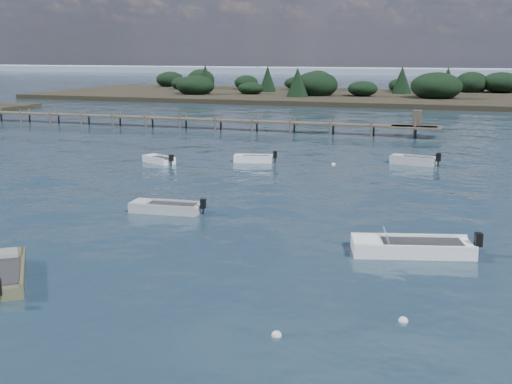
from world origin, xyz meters
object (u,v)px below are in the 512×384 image
(dinghy_mid_white_a, at_px, (411,250))
(jetty, at_px, (183,119))
(tender_far_grey, at_px, (159,161))
(tender_far_grey_b, at_px, (413,162))
(dinghy_near_olive, at_px, (1,276))
(tender_far_white, at_px, (253,160))
(dinghy_mid_grey, at_px, (166,209))

(dinghy_mid_white_a, xyz_separation_m, jetty, (-28.78, 39.15, 0.82))
(tender_far_grey, relative_size, jetty, 0.05)
(tender_far_grey_b, bearing_deg, dinghy_near_olive, -111.81)
(tender_far_white, xyz_separation_m, dinghy_mid_white_a, (13.78, -19.73, 0.00))
(dinghy_mid_grey, relative_size, jetty, 0.06)
(dinghy_mid_grey, height_order, tender_far_grey_b, tender_far_grey_b)
(tender_far_white, xyz_separation_m, tender_far_grey, (-6.85, -2.56, -0.02))
(tender_far_white, relative_size, tender_far_grey_b, 0.90)
(tender_far_grey_b, height_order, dinghy_near_olive, tender_far_grey_b)
(dinghy_mid_grey, height_order, dinghy_near_olive, dinghy_near_olive)
(tender_far_white, distance_m, dinghy_near_olive, 27.98)
(dinghy_mid_white_a, height_order, dinghy_mid_grey, dinghy_mid_white_a)
(dinghy_mid_white_a, xyz_separation_m, dinghy_mid_grey, (-13.14, 3.25, -0.02))
(tender_far_grey_b, xyz_separation_m, dinghy_near_olive, (-12.39, -30.97, -0.02))
(dinghy_mid_white_a, height_order, dinghy_near_olive, dinghy_mid_white_a)
(tender_far_white, xyz_separation_m, tender_far_grey_b, (11.87, 2.99, 0.02))
(tender_far_white, bearing_deg, dinghy_near_olive, -91.07)
(tender_far_white, bearing_deg, tender_far_grey, -159.48)
(tender_far_grey, bearing_deg, tender_far_grey_b, 16.53)
(tender_far_white, relative_size, dinghy_mid_grey, 0.82)
(dinghy_near_olive, xyz_separation_m, jetty, (-14.48, 47.40, 0.83))
(tender_far_white, xyz_separation_m, dinghy_mid_grey, (0.64, -16.48, -0.02))
(tender_far_white, relative_size, dinghy_mid_white_a, 0.62)
(tender_far_grey_b, bearing_deg, dinghy_mid_white_a, -85.19)
(tender_far_grey, xyz_separation_m, dinghy_near_olive, (6.33, -25.41, 0.01))
(dinghy_mid_grey, distance_m, tender_far_grey, 15.80)
(dinghy_mid_grey, xyz_separation_m, dinghy_near_olive, (-1.16, -11.50, 0.02))
(tender_far_white, height_order, tender_far_grey_b, tender_far_grey_b)
(dinghy_mid_grey, height_order, tender_far_grey, dinghy_mid_grey)
(dinghy_mid_white_a, bearing_deg, dinghy_mid_grey, 166.12)
(tender_far_grey, bearing_deg, jetty, 110.34)
(dinghy_mid_white_a, height_order, tender_far_grey, dinghy_mid_white_a)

